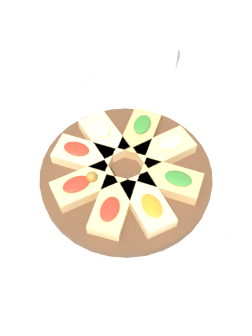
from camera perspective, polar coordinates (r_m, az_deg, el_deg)
ground_plane at (r=0.79m, az=0.00°, el=-1.43°), size 3.00×3.00×0.00m
serving_board at (r=0.78m, az=0.00°, el=-0.98°), size 0.34×0.34×0.02m
focaccia_slice_0 at (r=0.81m, az=2.06°, el=5.01°), size 0.12×0.13×0.03m
focaccia_slice_1 at (r=0.81m, az=-3.26°, el=4.59°), size 0.12×0.07×0.03m
focaccia_slice_2 at (r=0.78m, az=-6.24°, el=1.87°), size 0.13×0.12×0.03m
focaccia_slice_3 at (r=0.74m, az=-6.15°, el=-2.52°), size 0.07×0.12×0.04m
focaccia_slice_4 at (r=0.71m, az=-2.02°, el=-5.66°), size 0.12×0.13×0.03m
focaccia_slice_5 at (r=0.72m, az=3.19°, el=-5.26°), size 0.12×0.07×0.03m
focaccia_slice_6 at (r=0.75m, az=6.53°, el=-1.84°), size 0.13×0.12×0.03m
focaccia_slice_7 at (r=0.79m, az=5.69°, el=2.73°), size 0.07×0.12×0.03m
plate_right at (r=0.99m, az=-11.77°, el=12.85°), size 0.21×0.21×0.02m
water_glass at (r=0.97m, az=4.94°, el=16.37°), size 0.08×0.08×0.11m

